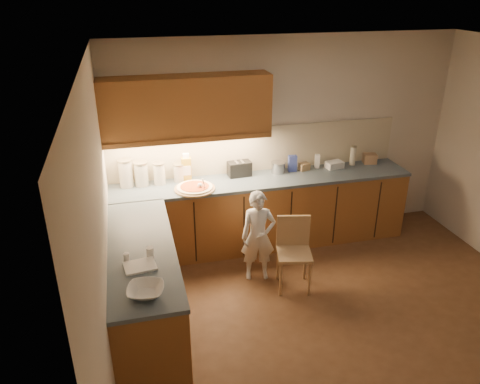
{
  "coord_description": "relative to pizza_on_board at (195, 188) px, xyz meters",
  "views": [
    {
      "loc": [
        -1.97,
        -3.43,
        3.17
      ],
      "look_at": [
        -0.8,
        1.2,
        1.0
      ],
      "focal_mm": 35.0,
      "sensor_mm": 36.0,
      "label": 1
    }
  ],
  "objects": [
    {
      "name": "spice_jar_b",
      "position": [
        -0.62,
        -1.35,
        0.02
      ],
      "size": [
        0.07,
        0.07,
        0.09
      ],
      "primitive_type": "cylinder",
      "rotation": [
        0.0,
        0.0,
        0.09
      ],
      "color": "white",
      "rests_on": "l_counter"
    },
    {
      "name": "blue_box",
      "position": [
        1.31,
        0.27,
        0.08
      ],
      "size": [
        0.11,
        0.08,
        0.21
      ],
      "primitive_type": "cube",
      "rotation": [
        0.0,
        0.0,
        -0.11
      ],
      "color": "#33429A",
      "rests_on": "l_counter"
    },
    {
      "name": "spice_jar_a",
      "position": [
        -0.83,
        -1.37,
        0.01
      ],
      "size": [
        0.06,
        0.06,
        0.07
      ],
      "primitive_type": "cylinder",
      "rotation": [
        0.0,
        0.0,
        0.25
      ],
      "color": "silver",
      "rests_on": "l_counter"
    },
    {
      "name": "white_bottle",
      "position": [
        1.67,
        0.31,
        0.07
      ],
      "size": [
        0.07,
        0.07,
        0.18
      ],
      "primitive_type": "cube",
      "rotation": [
        0.0,
        0.0,
        -0.26
      ],
      "color": "white",
      "rests_on": "l_counter"
    },
    {
      "name": "room",
      "position": [
        1.25,
        -1.57,
        0.73
      ],
      "size": [
        4.54,
        4.5,
        2.62
      ],
      "color": "#50311B",
      "rests_on": "ground"
    },
    {
      "name": "canister_b",
      "position": [
        -0.59,
        0.28,
        0.13
      ],
      "size": [
        0.17,
        0.17,
        0.3
      ],
      "rotation": [
        0.0,
        0.0,
        0.14
      ],
      "color": "beige",
      "rests_on": "l_counter"
    },
    {
      "name": "steel_pot",
      "position": [
        1.12,
        0.27,
        0.05
      ],
      "size": [
        0.18,
        0.18,
        0.14
      ],
      "color": "#ACACB1",
      "rests_on": "l_counter"
    },
    {
      "name": "flat_pack",
      "position": [
        1.89,
        0.25,
        0.02
      ],
      "size": [
        0.24,
        0.19,
        0.09
      ],
      "primitive_type": "cube",
      "rotation": [
        0.0,
        0.0,
        0.16
      ],
      "color": "silver",
      "rests_on": "l_counter"
    },
    {
      "name": "canister_c",
      "position": [
        -0.38,
        0.27,
        0.12
      ],
      "size": [
        0.15,
        0.15,
        0.27
      ],
      "rotation": [
        0.0,
        0.0,
        0.02
      ],
      "color": "white",
      "rests_on": "l_counter"
    },
    {
      "name": "canister_a",
      "position": [
        -0.77,
        0.29,
        0.15
      ],
      "size": [
        0.17,
        0.17,
        0.34
      ],
      "rotation": [
        0.0,
        0.0,
        0.14
      ],
      "color": "beige",
      "rests_on": "l_counter"
    },
    {
      "name": "backsplash",
      "position": [
        0.88,
        0.42,
        0.27
      ],
      "size": [
        3.75,
        0.02,
        0.58
      ],
      "primitive_type": "cube",
      "color": "#C4B798",
      "rests_on": "l_counter"
    },
    {
      "name": "card_box_b",
      "position": [
        2.42,
        0.29,
        0.04
      ],
      "size": [
        0.19,
        0.16,
        0.13
      ],
      "primitive_type": "cube",
      "rotation": [
        0.0,
        0.0,
        -0.22
      ],
      "color": "#A27B57",
      "rests_on": "l_counter"
    },
    {
      "name": "child",
      "position": [
        0.61,
        -0.6,
        -0.4
      ],
      "size": [
        0.43,
        0.31,
        1.07
      ],
      "primitive_type": "imported",
      "rotation": [
        0.0,
        0.0,
        -0.15
      ],
      "color": "silver",
      "rests_on": "ground"
    },
    {
      "name": "dough_cloth",
      "position": [
        -0.72,
        -1.5,
        -0.01
      ],
      "size": [
        0.29,
        0.24,
        0.02
      ],
      "primitive_type": "cube",
      "rotation": [
        0.0,
        0.0,
        0.13
      ],
      "color": "white",
      "rests_on": "l_counter"
    },
    {
      "name": "l_counter",
      "position": [
        0.33,
        -0.32,
        -0.48
      ],
      "size": [
        3.77,
        2.62,
        0.92
      ],
      "color": "#965C2B",
      "rests_on": "ground"
    },
    {
      "name": "wooden_chair",
      "position": [
        0.95,
        -0.83,
        -0.47
      ],
      "size": [
        0.44,
        0.44,
        0.82
      ],
      "rotation": [
        0.0,
        0.0,
        -0.22
      ],
      "color": "tan",
      "rests_on": "ground"
    },
    {
      "name": "pizza_on_board",
      "position": [
        0.0,
        0.0,
        0.0
      ],
      "size": [
        0.48,
        0.48,
        0.19
      ],
      "rotation": [
        0.0,
        0.0,
        -0.13
      ],
      "color": "tan",
      "rests_on": "l_counter"
    },
    {
      "name": "toaster",
      "position": [
        0.61,
        0.29,
        0.07
      ],
      "size": [
        0.3,
        0.18,
        0.19
      ],
      "rotation": [
        0.0,
        0.0,
        0.07
      ],
      "color": "black",
      "rests_on": "l_counter"
    },
    {
      "name": "tall_jar",
      "position": [
        2.17,
        0.3,
        0.11
      ],
      "size": [
        0.08,
        0.08,
        0.26
      ],
      "rotation": [
        0.0,
        0.0,
        -0.03
      ],
      "color": "silver",
      "rests_on": "l_counter"
    },
    {
      "name": "mixing_bowl",
      "position": [
        -0.7,
        -1.91,
        0.01
      ],
      "size": [
        0.34,
        0.34,
        0.07
      ],
      "primitive_type": "imported",
      "rotation": [
        0.0,
        0.0,
        -0.2
      ],
      "color": "white",
      "rests_on": "l_counter"
    },
    {
      "name": "upper_cabinets",
      "position": [
        -0.02,
        0.25,
        0.91
      ],
      "size": [
        1.95,
        0.36,
        0.73
      ],
      "color": "#965C2B",
      "rests_on": "ground"
    },
    {
      "name": "card_box_a",
      "position": [
        1.48,
        0.27,
        0.03
      ],
      "size": [
        0.15,
        0.12,
        0.09
      ],
      "primitive_type": "cube",
      "rotation": [
        0.0,
        0.0,
        0.2
      ],
      "color": "tan",
      "rests_on": "l_counter"
    },
    {
      "name": "canister_d",
      "position": [
        -0.14,
        0.3,
        0.1
      ],
      "size": [
        0.14,
        0.14,
        0.23
      ],
      "rotation": [
        0.0,
        0.0,
        -0.03
      ],
      "color": "beige",
      "rests_on": "l_counter"
    },
    {
      "name": "oil_jug",
      "position": [
        -0.05,
        0.29,
        0.14
      ],
      "size": [
        0.13,
        0.1,
        0.35
      ],
      "rotation": [
        0.0,
        0.0,
        -0.12
      ],
      "color": "#B49524",
      "rests_on": "l_counter"
    }
  ]
}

